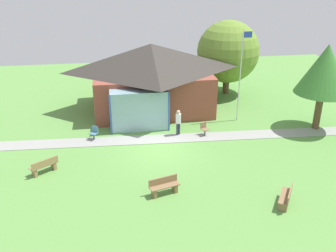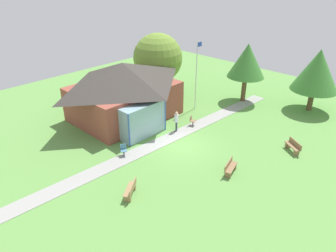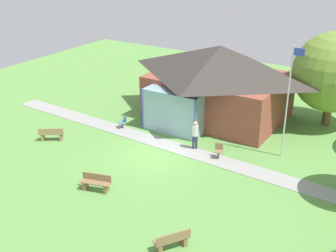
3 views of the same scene
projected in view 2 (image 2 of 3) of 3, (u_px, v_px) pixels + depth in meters
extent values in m
plane|color=#609947|center=(181.00, 145.00, 24.43)|extent=(44.00, 44.00, 0.00)
cube|color=brown|center=(125.00, 101.00, 28.35)|extent=(8.47, 6.42, 3.00)
pyramid|color=#38332D|center=(123.00, 74.00, 27.22)|extent=(9.47, 7.42, 1.95)
cube|color=#8CB2BF|center=(143.00, 120.00, 25.25)|extent=(3.81, 1.20, 2.70)
cylinder|color=#3359B2|center=(129.00, 131.00, 23.66)|extent=(0.12, 0.12, 2.70)
cylinder|color=#3359B2|center=(165.00, 115.00, 26.10)|extent=(0.12, 0.12, 2.70)
cube|color=#999993|center=(168.00, 139.00, 25.30)|extent=(25.88, 2.60, 0.03)
cylinder|color=silver|center=(196.00, 76.00, 29.13)|extent=(0.08, 0.08, 6.38)
cube|color=blue|center=(200.00, 44.00, 28.03)|extent=(0.60, 0.02, 0.40)
cube|color=#9E7A51|center=(130.00, 189.00, 19.00)|extent=(1.48, 1.22, 0.06)
cube|color=#9E7A51|center=(128.00, 199.00, 18.64)|extent=(0.36, 0.42, 0.39)
cube|color=#9E7A51|center=(132.00, 187.00, 19.60)|extent=(0.36, 0.42, 0.39)
cube|color=#9E7A51|center=(133.00, 187.00, 18.88)|extent=(1.27, 0.90, 0.36)
cube|color=olive|center=(231.00, 167.00, 21.04)|extent=(1.56, 0.84, 0.06)
cube|color=olive|center=(233.00, 166.00, 21.59)|extent=(0.26, 0.43, 0.39)
cube|color=olive|center=(228.00, 175.00, 20.72)|extent=(0.26, 0.43, 0.39)
cube|color=olive|center=(229.00, 164.00, 21.02)|extent=(1.46, 0.47, 0.36)
cube|color=olive|center=(293.00, 146.00, 23.45)|extent=(1.18, 1.50, 0.06)
cube|color=olive|center=(296.00, 153.00, 23.09)|extent=(0.42, 0.35, 0.39)
cube|color=olive|center=(288.00, 145.00, 24.05)|extent=(0.42, 0.35, 0.39)
cube|color=olive|center=(295.00, 143.00, 23.40)|extent=(0.86, 1.30, 0.36)
cube|color=#8C6B4C|center=(193.00, 121.00, 27.19)|extent=(0.56, 0.56, 0.04)
cube|color=#8C6B4C|center=(191.00, 118.00, 27.16)|extent=(0.43, 0.19, 0.40)
cylinder|color=#4C4C51|center=(193.00, 123.00, 27.30)|extent=(0.10, 0.10, 0.42)
cylinder|color=#4C4C51|center=(193.00, 125.00, 27.39)|extent=(0.36, 0.36, 0.02)
cube|color=teal|center=(124.00, 150.00, 22.92)|extent=(0.60, 0.60, 0.04)
cube|color=teal|center=(123.00, 146.00, 23.00)|extent=(0.40, 0.26, 0.40)
cylinder|color=#4C4C51|center=(124.00, 153.00, 23.03)|extent=(0.10, 0.10, 0.42)
cylinder|color=#4C4C51|center=(124.00, 156.00, 23.12)|extent=(0.36, 0.36, 0.02)
cylinder|color=#2D3347|center=(176.00, 127.00, 26.24)|extent=(0.14, 0.14, 0.85)
cylinder|color=#2D3347|center=(176.00, 126.00, 26.40)|extent=(0.14, 0.14, 0.85)
cylinder|color=silver|center=(176.00, 118.00, 25.98)|extent=(0.34, 0.34, 0.65)
sphere|color=#D8AD8C|center=(177.00, 113.00, 25.78)|extent=(0.24, 0.24, 0.24)
cylinder|color=brown|center=(158.00, 83.00, 34.50)|extent=(0.54, 0.54, 1.65)
sphere|color=olive|center=(158.00, 58.00, 33.25)|extent=(5.11, 5.11, 5.11)
cylinder|color=brown|center=(244.00, 89.00, 31.72)|extent=(0.46, 0.46, 2.52)
cone|color=#3D7F33|center=(247.00, 60.00, 30.41)|extent=(3.56, 3.56, 3.21)
cylinder|color=brown|center=(311.00, 100.00, 29.87)|extent=(0.49, 0.49, 1.99)
cone|color=#3D7F33|center=(317.00, 70.00, 28.57)|extent=(4.16, 4.16, 3.74)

